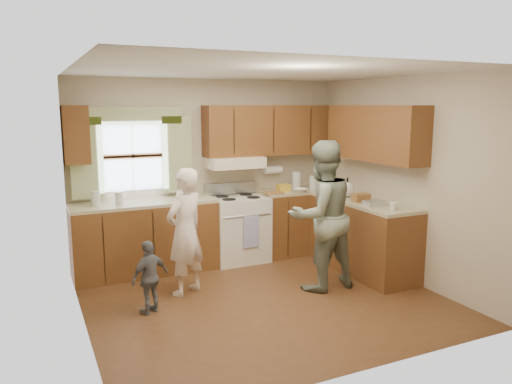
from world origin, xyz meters
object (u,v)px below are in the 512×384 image
stove (238,228)px  woman_right (321,216)px  woman_left (185,232)px  child (150,277)px

stove → woman_right: 1.54m
stove → woman_left: bearing=-138.5°
stove → woman_left: (-1.03, -0.91, 0.27)m
woman_left → woman_right: bearing=131.8°
woman_left → woman_right: size_ratio=0.83×
stove → woman_right: bearing=-71.7°
woman_left → woman_right: woman_right is taller
stove → child: size_ratio=1.37×
woman_right → child: (-2.00, 0.13, -0.49)m
woman_right → stove: bearing=-75.3°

